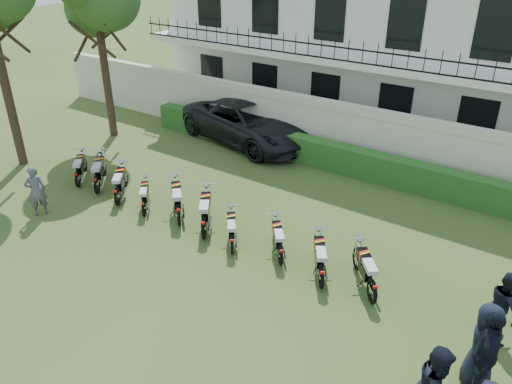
# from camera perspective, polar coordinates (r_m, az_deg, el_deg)

# --- Properties ---
(ground) EXTENTS (100.00, 100.00, 0.00)m
(ground) POSITION_cam_1_polar(r_m,az_deg,el_deg) (13.64, -6.70, -7.48)
(ground) COLOR #334E1F
(ground) RESTS_ON ground
(perimeter_wall) EXTENTS (30.00, 0.35, 2.30)m
(perimeter_wall) POSITION_cam_1_polar(r_m,az_deg,el_deg) (19.11, 8.97, 6.93)
(perimeter_wall) COLOR beige
(perimeter_wall) RESTS_ON ground
(hedge) EXTENTS (18.00, 0.60, 1.00)m
(hedge) POSITION_cam_1_polar(r_m,az_deg,el_deg) (18.30, 10.50, 3.58)
(hedge) COLOR #254C1B
(hedge) RESTS_ON ground
(building) EXTENTS (20.40, 9.60, 7.40)m
(building) POSITION_cam_1_polar(r_m,az_deg,el_deg) (23.82, 16.12, 16.65)
(building) COLOR silver
(building) RESTS_ON ground
(motorcycle_0) EXTENTS (1.28, 1.43, 1.00)m
(motorcycle_0) POSITION_cam_1_polar(r_m,az_deg,el_deg) (18.01, -19.78, 1.81)
(motorcycle_0) COLOR black
(motorcycle_0) RESTS_ON ground
(motorcycle_1) EXTENTS (1.40, 1.60, 1.11)m
(motorcycle_1) POSITION_cam_1_polar(r_m,az_deg,el_deg) (17.31, -17.81, 1.27)
(motorcycle_1) COLOR black
(motorcycle_1) RESTS_ON ground
(motorcycle_2) EXTENTS (1.27, 1.60, 1.06)m
(motorcycle_2) POSITION_cam_1_polar(r_m,az_deg,el_deg) (16.38, -15.64, -0.02)
(motorcycle_2) COLOR black
(motorcycle_2) RESTS_ON ground
(motorcycle_3) EXTENTS (1.17, 1.32, 0.92)m
(motorcycle_3) POSITION_cam_1_polar(r_m,az_deg,el_deg) (15.60, -12.76, -1.37)
(motorcycle_3) COLOR black
(motorcycle_3) RESTS_ON ground
(motorcycle_4) EXTENTS (1.54, 1.52, 1.13)m
(motorcycle_4) POSITION_cam_1_polar(r_m,az_deg,el_deg) (14.86, -8.87, -2.09)
(motorcycle_4) COLOR black
(motorcycle_4) RESTS_ON ground
(motorcycle_5) EXTENTS (1.27, 1.75, 1.13)m
(motorcycle_5) POSITION_cam_1_polar(r_m,az_deg,el_deg) (14.13, -6.01, -3.57)
(motorcycle_5) COLOR black
(motorcycle_5) RESTS_ON ground
(motorcycle_6) EXTENTS (1.13, 1.41, 0.94)m
(motorcycle_6) POSITION_cam_1_polar(r_m,az_deg,el_deg) (13.47, -2.77, -5.56)
(motorcycle_6) COLOR black
(motorcycle_6) RESTS_ON ground
(motorcycle_7) EXTENTS (1.18, 1.39, 0.95)m
(motorcycle_7) POSITION_cam_1_polar(r_m,az_deg,el_deg) (13.06, 2.82, -6.73)
(motorcycle_7) COLOR black
(motorcycle_7) RESTS_ON ground
(motorcycle_8) EXTENTS (1.11, 1.63, 1.03)m
(motorcycle_8) POSITION_cam_1_polar(r_m,az_deg,el_deg) (12.34, 7.52, -9.05)
(motorcycle_8) COLOR black
(motorcycle_8) RESTS_ON ground
(motorcycle_9) EXTENTS (1.30, 1.54, 1.05)m
(motorcycle_9) POSITION_cam_1_polar(r_m,az_deg,el_deg) (12.10, 13.20, -10.43)
(motorcycle_9) COLOR black
(motorcycle_9) RESTS_ON ground
(suv) EXTENTS (6.60, 4.06, 1.71)m
(suv) POSITION_cam_1_polar(r_m,az_deg,el_deg) (20.75, -0.86, 8.00)
(suv) COLOR black
(suv) RESTS_ON ground
(inspector) EXTENTS (0.60, 0.70, 1.62)m
(inspector) POSITION_cam_1_polar(r_m,az_deg,el_deg) (16.58, -23.86, 0.13)
(inspector) COLOR slate
(inspector) RESTS_ON ground
(officer_2) EXTENTS (0.63, 1.18, 1.92)m
(officer_2) POSITION_cam_1_polar(r_m,az_deg,el_deg) (10.43, 24.86, -16.50)
(officer_2) COLOR black
(officer_2) RESTS_ON ground
(officer_3) EXTENTS (0.70, 0.97, 1.83)m
(officer_3) POSITION_cam_1_polar(r_m,az_deg,el_deg) (10.66, 24.56, -15.63)
(officer_3) COLOR black
(officer_3) RESTS_ON ground
(officer_4) EXTENTS (0.86, 0.96, 1.65)m
(officer_4) POSITION_cam_1_polar(r_m,az_deg,el_deg) (11.95, 26.58, -11.52)
(officer_4) COLOR black
(officer_4) RESTS_ON ground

